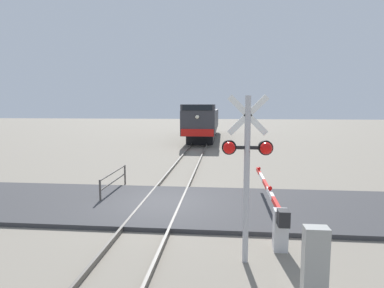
# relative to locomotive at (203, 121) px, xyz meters

# --- Properties ---
(ground_plane) EXTENTS (160.00, 160.00, 0.00)m
(ground_plane) POSITION_rel_locomotive_xyz_m (0.00, -25.44, -2.03)
(ground_plane) COLOR gray
(rail_track_left) EXTENTS (0.08, 80.00, 0.15)m
(rail_track_left) POSITION_rel_locomotive_xyz_m (-0.72, -25.44, -1.95)
(rail_track_left) COLOR #59544C
(rail_track_left) RESTS_ON ground_plane
(rail_track_right) EXTENTS (0.08, 80.00, 0.15)m
(rail_track_right) POSITION_rel_locomotive_xyz_m (0.72, -25.44, -1.95)
(rail_track_right) COLOR #59544C
(rail_track_right) RESTS_ON ground_plane
(road_surface) EXTENTS (36.00, 5.00, 0.14)m
(road_surface) POSITION_rel_locomotive_xyz_m (0.00, -25.44, -1.96)
(road_surface) COLOR #38383A
(road_surface) RESTS_ON ground_plane
(locomotive) EXTENTS (3.05, 18.46, 3.86)m
(locomotive) POSITION_rel_locomotive_xyz_m (0.00, 0.00, 0.00)
(locomotive) COLOR black
(locomotive) RESTS_ON ground_plane
(crossing_signal) EXTENTS (1.18, 0.33, 4.02)m
(crossing_signal) POSITION_rel_locomotive_xyz_m (2.85, -29.52, 0.47)
(crossing_signal) COLOR #ADADB2
(crossing_signal) RESTS_ON ground_plane
(crossing_gate) EXTENTS (0.36, 6.52, 1.21)m
(crossing_gate) POSITION_rel_locomotive_xyz_m (3.80, -27.83, -1.27)
(crossing_gate) COLOR silver
(crossing_gate) RESTS_ON ground_plane
(utility_cabinet) EXTENTS (0.46, 0.30, 1.50)m
(utility_cabinet) POSITION_rel_locomotive_xyz_m (4.06, -31.01, -1.28)
(utility_cabinet) COLOR #999993
(utility_cabinet) RESTS_ON ground_plane
(guard_railing) EXTENTS (0.08, 3.23, 0.95)m
(guard_railing) POSITION_rel_locomotive_xyz_m (-2.39, -23.78, -1.40)
(guard_railing) COLOR #4C4742
(guard_railing) RESTS_ON ground_plane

